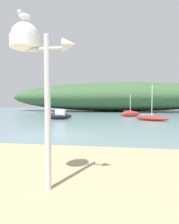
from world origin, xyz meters
name	(u,v)px	position (x,y,z in m)	size (l,w,h in m)	color
ground_plane	(53,135)	(0.00, 0.00, 0.00)	(120.00, 120.00, 0.00)	gray
distant_hill	(117,97)	(3.14, 33.18, 3.23)	(49.71, 15.75, 6.47)	#3D6038
mast_structure	(31,50)	(2.22, -7.34, 2.95)	(1.30, 0.59, 3.28)	silver
seagull_on_radar	(24,16)	(2.09, -7.35, 3.60)	(0.27, 0.24, 0.22)	orange
sailboat_off_point	(130,114)	(5.35, 16.23, 0.40)	(2.96, 1.95, 3.04)	#B72D28
sailboat_far_left	(152,118)	(7.32, 10.47, 0.28)	(3.67, 2.71, 3.84)	#B72D28
motorboat_west_reach	(59,115)	(-3.09, 10.44, 0.46)	(3.24, 1.19, 1.16)	black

